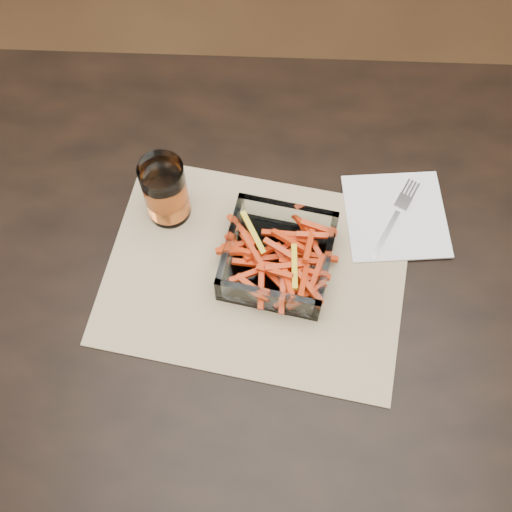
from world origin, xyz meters
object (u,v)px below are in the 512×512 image
object	(u,v)px
glass_bowl	(278,258)
fork	(396,216)
dining_table	(343,309)
tumbler	(166,192)

from	to	relation	value
glass_bowl	fork	xyz separation A→B (m)	(0.18, 0.09, -0.02)
dining_table	glass_bowl	distance (m)	0.16
glass_bowl	tumbler	world-z (taller)	tumbler
glass_bowl	fork	world-z (taller)	glass_bowl
dining_table	fork	size ratio (longest dim) A/B	10.77
dining_table	glass_bowl	xyz separation A→B (m)	(-0.11, 0.03, 0.12)
glass_bowl	tumbler	bearing A→B (deg)	152.81
glass_bowl	fork	distance (m)	0.21
glass_bowl	tumbler	size ratio (longest dim) A/B	1.51
dining_table	fork	xyz separation A→B (m)	(0.07, 0.12, 0.10)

